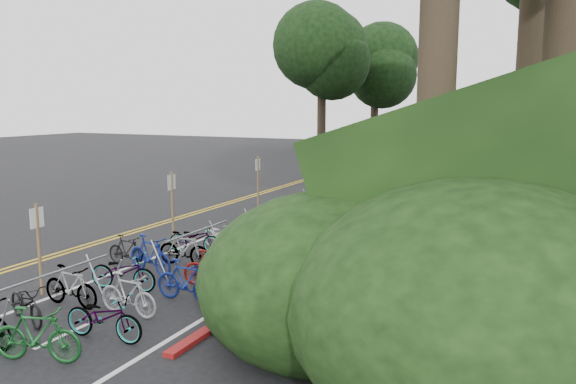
{
  "coord_description": "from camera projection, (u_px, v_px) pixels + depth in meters",
  "views": [
    {
      "loc": [
        11.96,
        -9.96,
        4.71
      ],
      "look_at": [
        2.67,
        9.64,
        1.3
      ],
      "focal_mm": 35.0,
      "sensor_mm": 36.0,
      "label": 1
    }
  ],
  "objects": [
    {
      "name": "red_curb",
      "position": [
        379.0,
        219.0,
        22.98
      ],
      "size": [
        0.25,
        28.0,
        0.1
      ],
      "primitive_type": "cube",
      "color": "maroon",
      "rests_on": "ground"
    },
    {
      "name": "bike_racks_rest",
      "position": [
        327.0,
        192.0,
        24.89
      ],
      "size": [
        1.14,
        23.0,
        1.17
      ],
      "color": "#979BA5",
      "rests_on": "ground"
    },
    {
      "name": "ground",
      "position": [
        39.0,
        286.0,
        14.69
      ],
      "size": [
        120.0,
        120.0,
        0.0
      ],
      "primitive_type": "plane",
      "color": "black",
      "rests_on": "ground"
    },
    {
      "name": "signpost_near",
      "position": [
        39.0,
        243.0,
        13.8
      ],
      "size": [
        0.08,
        0.4,
        2.31
      ],
      "color": "brown",
      "rests_on": "ground"
    },
    {
      "name": "bike_front",
      "position": [
        127.0,
        251.0,
        16.43
      ],
      "size": [
        0.58,
        1.56,
        0.91
      ],
      "primitive_type": "imported",
      "rotation": [
        0.0,
        0.0,
        1.47
      ],
      "color": "black",
      "rests_on": "ground"
    },
    {
      "name": "road_markings",
      "position": [
        249.0,
        218.0,
        23.43
      ],
      "size": [
        7.47,
        80.0,
        0.01
      ],
      "color": "gold",
      "rests_on": "ground"
    },
    {
      "name": "signposts_rest",
      "position": [
        288.0,
        174.0,
        26.71
      ],
      "size": [
        0.08,
        18.4,
        2.5
      ],
      "color": "brown",
      "rests_on": "ground"
    },
    {
      "name": "bike_valet",
      "position": [
        149.0,
        273.0,
        14.2
      ],
      "size": [
        3.35,
        10.23,
        1.09
      ],
      "color": "slate",
      "rests_on": "ground"
    },
    {
      "name": "bike_rack_front",
      "position": [
        53.0,
        286.0,
        12.02
      ],
      "size": [
        1.13,
        3.21,
        1.15
      ],
      "color": "#979BA5",
      "rests_on": "ground"
    }
  ]
}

